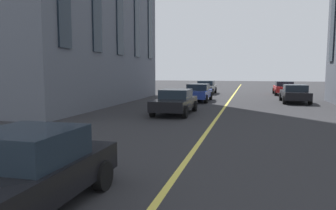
% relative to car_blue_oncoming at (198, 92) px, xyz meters
% --- Properties ---
extents(lane_centre_line, '(80.00, 0.16, 0.01)m').
position_rel_car_blue_oncoming_xyz_m(lane_centre_line, '(-6.06, -2.43, -0.70)').
color(lane_centre_line, '#D8C64C').
rests_on(lane_centre_line, ground_plane).
extents(car_blue_oncoming, '(4.40, 1.95, 1.37)m').
position_rel_car_blue_oncoming_xyz_m(car_blue_oncoming, '(0.00, 0.00, 0.00)').
color(car_blue_oncoming, navy).
rests_on(car_blue_oncoming, ground_plane).
extents(car_red_far, '(4.40, 1.95, 1.37)m').
position_rel_car_blue_oncoming_xyz_m(car_red_far, '(8.87, -7.33, 0.00)').
color(car_red_far, '#B21E1E').
rests_on(car_red_far, ground_plane).
extents(car_black_parked_b, '(4.40, 1.95, 1.37)m').
position_rel_car_blue_oncoming_xyz_m(car_black_parked_b, '(0.65, -7.33, 0.00)').
color(car_black_parked_b, black).
rests_on(car_black_parked_b, ground_plane).
extents(car_black_trailing, '(4.40, 1.95, 1.37)m').
position_rel_car_blue_oncoming_xyz_m(car_black_trailing, '(-7.81, 0.02, 0.00)').
color(car_black_trailing, black).
rests_on(car_black_trailing, ground_plane).
extents(car_black_mid, '(3.90, 1.89, 1.40)m').
position_rel_car_blue_oncoming_xyz_m(car_black_mid, '(-20.60, -0.36, -0.00)').
color(car_black_mid, black).
rests_on(car_black_mid, ground_plane).
extents(car_grey_near, '(4.40, 1.95, 1.37)m').
position_rel_car_blue_oncoming_xyz_m(car_grey_near, '(8.52, 0.52, 0.00)').
color(car_grey_near, slate).
rests_on(car_grey_near, ground_plane).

